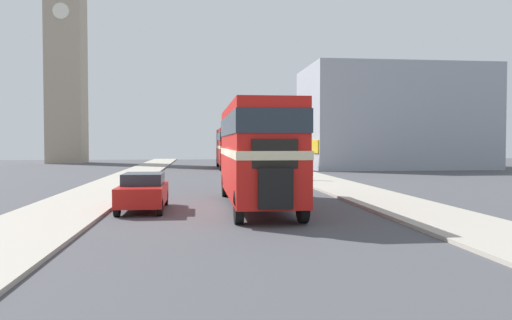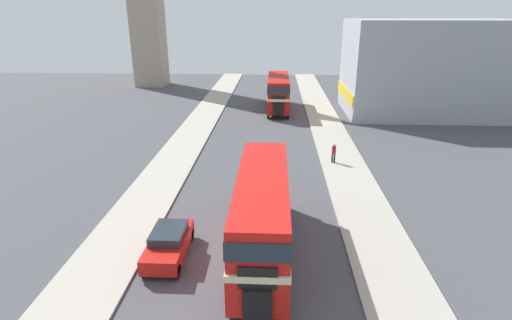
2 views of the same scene
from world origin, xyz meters
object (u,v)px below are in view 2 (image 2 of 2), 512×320
bus_distant (278,90)px  pedestrian_walking (334,152)px  double_decker_bus (262,209)px  car_parked_near (169,243)px

bus_distant → pedestrian_walking: bearing=-76.6°
double_decker_bus → car_parked_near: double_decker_bus is taller
double_decker_bus → bus_distant: size_ratio=1.04×
bus_distant → car_parked_near: (-5.41, -31.33, -1.67)m
pedestrian_walking → car_parked_near: bearing=-126.3°
double_decker_bus → bus_distant: double_decker_bus is taller
bus_distant → car_parked_near: bearing=-99.8°
bus_distant → car_parked_near: 31.84m
double_decker_bus → pedestrian_walking: bearing=67.8°
pedestrian_walking → double_decker_bus: bearing=-112.2°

